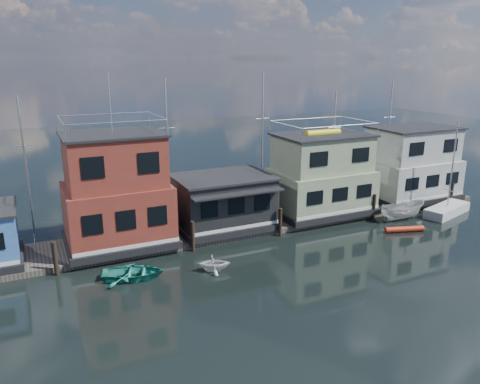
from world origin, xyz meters
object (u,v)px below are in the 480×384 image
dinghy_teal (133,273)px  red_kayak (404,229)px  houseboat_white (411,165)px  houseboat_dark (223,201)px  houseboat_green (321,175)px  dinghy_white (214,263)px  motorboat (402,211)px  day_sailer (447,209)px  houseboat_red (117,192)px

dinghy_teal → red_kayak: bearing=-75.1°
houseboat_white → red_kayak: 9.44m
houseboat_dark → dinghy_teal: size_ratio=1.95×
houseboat_green → dinghy_white: size_ratio=4.08×
dinghy_teal → houseboat_green: bearing=-55.5°
motorboat → red_kayak: motorboat is taller
houseboat_white → dinghy_teal: bearing=-169.0°
houseboat_white → dinghy_white: bearing=-164.1°
houseboat_dark → dinghy_teal: 10.03m
day_sailer → dinghy_white: bearing=168.2°
dinghy_teal → motorboat: bearing=-69.2°
dinghy_white → red_kayak: size_ratio=0.66×
houseboat_white → houseboat_red: bearing=-180.0°
houseboat_green → day_sailer: size_ratio=1.04×
dinghy_white → dinghy_teal: dinghy_white is taller
dinghy_white → houseboat_white: bearing=-54.4°
dinghy_white → motorboat: 18.10m
houseboat_dark → motorboat: (14.56, -3.91, -1.63)m
red_kayak → houseboat_white: bearing=61.5°
houseboat_green → motorboat: bearing=-35.2°
red_kayak → dinghy_teal: size_ratio=0.82×
motorboat → day_sailer: bearing=-89.9°
houseboat_red → day_sailer: 27.77m
houseboat_red → houseboat_green: houseboat_red is taller
dinghy_teal → houseboat_white: bearing=-61.6°
dinghy_white → motorboat: (17.93, 2.46, 0.25)m
motorboat → red_kayak: bearing=148.1°
houseboat_red → houseboat_dark: size_ratio=1.60×
dinghy_white → day_sailer: (22.54, 1.89, -0.08)m
day_sailer → red_kayak: size_ratio=2.60×
houseboat_dark → houseboat_white: houseboat_white is taller
houseboat_green → dinghy_teal: (-17.27, -5.32, -3.16)m
motorboat → houseboat_dark: bearing=82.1°
houseboat_white → day_sailer: bearing=-87.9°
motorboat → dinghy_teal: (-22.83, -1.39, -0.39)m
houseboat_red → motorboat: 23.14m
houseboat_white → houseboat_dark: bearing=-179.9°
dinghy_white → dinghy_teal: (-4.90, 1.07, -0.15)m
houseboat_dark → dinghy_white: (-3.37, -6.37, -1.87)m
houseboat_green → motorboat: houseboat_green is taller
houseboat_red → red_kayak: bearing=-16.7°
houseboat_red → dinghy_white: 8.66m
dinghy_white → motorboat: size_ratio=0.50×
houseboat_green → houseboat_white: bearing=-0.0°
houseboat_red → dinghy_teal: (-0.27, -5.32, -3.71)m
houseboat_red → houseboat_green: bearing=0.0°
dinghy_white → houseboat_dark: bearing=-8.3°
houseboat_dark → day_sailer: size_ratio=0.92×
houseboat_green → red_kayak: (3.71, -6.21, -3.32)m
day_sailer → dinghy_teal: day_sailer is taller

